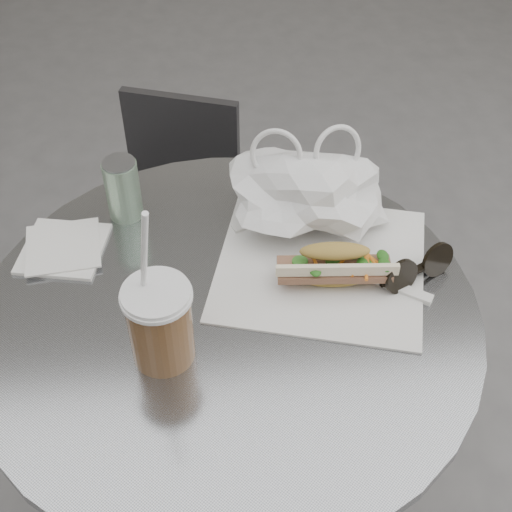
{
  "coord_description": "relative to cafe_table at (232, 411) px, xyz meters",
  "views": [
    {
      "loc": [
        -0.03,
        -0.5,
        1.55
      ],
      "look_at": [
        0.05,
        0.26,
        0.79
      ],
      "focal_mm": 50.0,
      "sensor_mm": 36.0,
      "label": 1
    }
  ],
  "objects": [
    {
      "name": "sandwich_paper",
      "position": [
        0.15,
        0.08,
        0.28
      ],
      "size": [
        0.4,
        0.38,
        0.0
      ],
      "primitive_type": "cube",
      "rotation": [
        0.0,
        0.0,
        -0.28
      ],
      "color": "white",
      "rests_on": "cafe_table"
    },
    {
      "name": "chair_far",
      "position": [
        -0.1,
        0.59,
        -0.16
      ],
      "size": [
        0.37,
        0.39,
        0.67
      ],
      "rotation": [
        0.0,
        0.0,
        2.8
      ],
      "color": "#323235",
      "rests_on": "ground"
    },
    {
      "name": "cafe_table",
      "position": [
        0.0,
        0.0,
        0.0
      ],
      "size": [
        0.76,
        0.76,
        0.74
      ],
      "color": "slate",
      "rests_on": "ground"
    },
    {
      "name": "sunglasses",
      "position": [
        0.3,
        0.03,
        0.3
      ],
      "size": [
        0.13,
        0.08,
        0.06
      ],
      "rotation": [
        0.0,
        0.0,
        0.43
      ],
      "color": "black",
      "rests_on": "cafe_table"
    },
    {
      "name": "plastic_bag",
      "position": [
        0.15,
        0.19,
        0.34
      ],
      "size": [
        0.25,
        0.19,
        0.12
      ],
      "primitive_type": null,
      "rotation": [
        0.0,
        0.0,
        -0.02
      ],
      "color": "silver",
      "rests_on": "cafe_table"
    },
    {
      "name": "iced_coffee",
      "position": [
        -0.1,
        -0.07,
        0.34
      ],
      "size": [
        0.1,
        0.1,
        0.28
      ],
      "color": "brown",
      "rests_on": "cafe_table"
    },
    {
      "name": "banh_mi",
      "position": [
        0.17,
        0.04,
        0.31
      ],
      "size": [
        0.22,
        0.1,
        0.07
      ],
      "rotation": [
        0.0,
        0.0,
        -0.09
      ],
      "color": "#A8883F",
      "rests_on": "sandwich_paper"
    },
    {
      "name": "drink_can",
      "position": [
        -0.16,
        0.24,
        0.33
      ],
      "size": [
        0.06,
        0.06,
        0.11
      ],
      "color": "#508958",
      "rests_on": "cafe_table"
    },
    {
      "name": "napkin_stack",
      "position": [
        -0.26,
        0.16,
        0.28
      ],
      "size": [
        0.15,
        0.15,
        0.01
      ],
      "color": "white",
      "rests_on": "cafe_table"
    }
  ]
}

